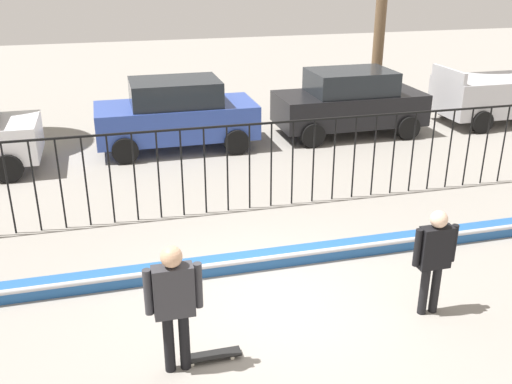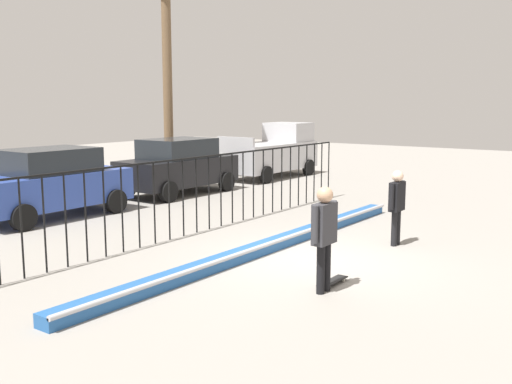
{
  "view_description": "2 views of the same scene",
  "coord_description": "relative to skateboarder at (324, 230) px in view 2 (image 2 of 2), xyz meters",
  "views": [
    {
      "loc": [
        -2.28,
        -7.29,
        5.0
      ],
      "look_at": [
        0.03,
        1.41,
        1.28
      ],
      "focal_mm": 40.57,
      "sensor_mm": 36.0,
      "label": 1
    },
    {
      "loc": [
        -10.08,
        -5.84,
        3.17
      ],
      "look_at": [
        0.01,
        1.48,
        1.25
      ],
      "focal_mm": 41.51,
      "sensor_mm": 36.0,
      "label": 2
    }
  ],
  "objects": [
    {
      "name": "ground_plane",
      "position": [
        1.7,
        1.16,
        -1.07
      ],
      "size": [
        60.0,
        60.0,
        0.0
      ],
      "primitive_type": "plane",
      "color": "gray"
    },
    {
      "name": "parked_car_blue",
      "position": [
        1.24,
        9.25,
        -0.1
      ],
      "size": [
        4.3,
        2.12,
        1.9
      ],
      "rotation": [
        0.0,
        0.0,
        -0.02
      ],
      "color": "#2D479E",
      "rests_on": "ground"
    },
    {
      "name": "parked_car_black",
      "position": [
        6.35,
        9.3,
        -0.1
      ],
      "size": [
        4.3,
        2.12,
        1.9
      ],
      "rotation": [
        0.0,
        0.0,
        0.06
      ],
      "color": "black",
      "rests_on": "ground"
    },
    {
      "name": "perimeter_fence",
      "position": [
        1.7,
        4.74,
        0.06
      ],
      "size": [
        14.04,
        0.04,
        1.85
      ],
      "color": "black",
      "rests_on": "ground"
    },
    {
      "name": "skateboard",
      "position": [
        0.45,
        0.07,
        -1.01
      ],
      "size": [
        0.8,
        0.2,
        0.07
      ],
      "rotation": [
        0.0,
        0.0,
        0.25
      ],
      "color": "black",
      "rests_on": "ground"
    },
    {
      "name": "pickup_truck",
      "position": [
        12.08,
        9.3,
        -0.04
      ],
      "size": [
        4.7,
        2.12,
        2.24
      ],
      "rotation": [
        0.0,
        0.0,
        -0.06
      ],
      "color": "#B7B7BC",
      "rests_on": "ground"
    },
    {
      "name": "bowl_coping_ledge",
      "position": [
        1.7,
        2.31,
        -0.95
      ],
      "size": [
        11.0,
        0.4,
        0.27
      ],
      "color": "#235699",
      "rests_on": "ground"
    },
    {
      "name": "skateboarder",
      "position": [
        0.0,
        0.0,
        0.0
      ],
      "size": [
        0.72,
        0.27,
        1.79
      ],
      "rotation": [
        0.0,
        0.0,
        -0.03
      ],
      "color": "black",
      "rests_on": "ground"
    },
    {
      "name": "camera_operator",
      "position": [
        3.8,
        0.32,
        -0.07
      ],
      "size": [
        0.68,
        0.25,
        1.67
      ],
      "rotation": [
        0.0,
        0.0,
        2.45
      ],
      "color": "black",
      "rests_on": "ground"
    }
  ]
}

